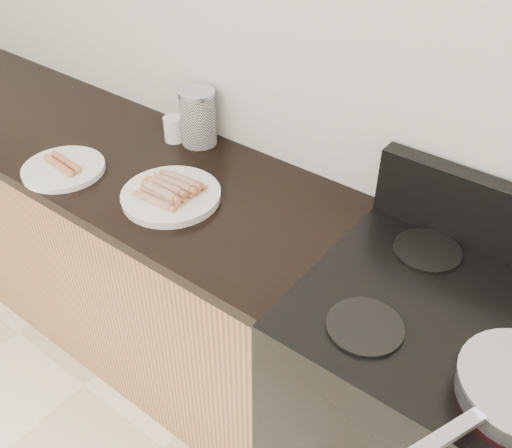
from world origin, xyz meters
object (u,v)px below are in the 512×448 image
Objects in this scene: stove at (428,428)px; side_plate at (64,169)px; main_plate at (171,197)px; mug at (174,129)px; canister at (198,117)px.

side_plate is at bearing -172.67° from stove.
main_plate is 3.42× the size of mug.
canister is 0.11m from mug.
canister is (-0.16, 0.31, 0.09)m from main_plate.
mug is at bearing 169.83° from stove.
canister is at bearing 166.96° from stove.
canister is at bearing 117.98° from main_plate.
mug is (-0.25, 0.27, 0.03)m from main_plate.
canister is (-1.06, 0.24, 0.54)m from stove.
mug is at bearing 132.43° from main_plate.
main_plate is at bearing -175.88° from stove.
side_plate is 3.03× the size of mug.
mug is (0.14, 0.37, 0.03)m from side_plate.
side_plate is (-1.28, -0.17, 0.45)m from stove.
mug is (-1.14, 0.20, 0.49)m from stove.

